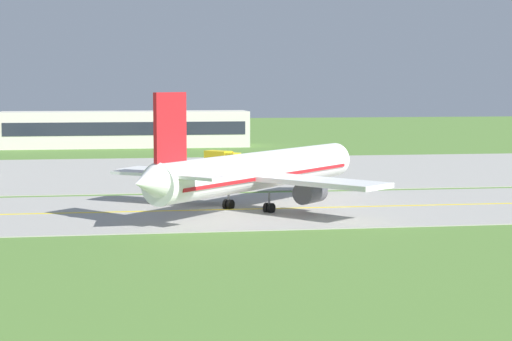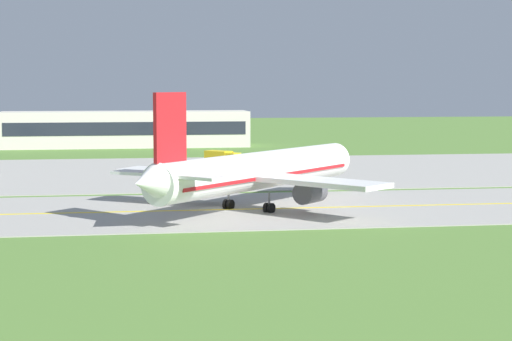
{
  "view_description": "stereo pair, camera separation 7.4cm",
  "coord_description": "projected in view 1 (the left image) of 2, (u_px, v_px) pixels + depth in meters",
  "views": [
    {
      "loc": [
        -11.49,
        -95.65,
        13.62
      ],
      "look_at": [
        3.98,
        2.41,
        4.0
      ],
      "focal_mm": 64.0,
      "sensor_mm": 36.0,
      "label": 1
    },
    {
      "loc": [
        -11.41,
        -95.66,
        13.62
      ],
      "look_at": [
        3.98,
        2.41,
        4.0
      ],
      "focal_mm": 64.0,
      "sensor_mm": 36.0,
      "label": 2
    }
  ],
  "objects": [
    {
      "name": "apron_pad",
      "position": [
        255.0,
        171.0,
        139.98
      ],
      "size": [
        140.0,
        52.0,
        0.1
      ],
      "primitive_type": "cube",
      "color": "#9E9B93",
      "rests_on": "ground"
    },
    {
      "name": "ground_plane",
      "position": [
        223.0,
        211.0,
        97.14
      ],
      "size": [
        500.0,
        500.0,
        0.0
      ],
      "primitive_type": "plane",
      "color": "#517A33"
    },
    {
      "name": "terminal_building",
      "position": [
        126.0,
        129.0,
        192.07
      ],
      "size": [
        51.54,
        10.46,
        8.73
      ],
      "color": "beige",
      "rests_on": "ground"
    },
    {
      "name": "service_truck_pushback",
      "position": [
        173.0,
        167.0,
        130.34
      ],
      "size": [
        4.79,
        6.22,
        2.65
      ],
      "color": "orange",
      "rests_on": "ground"
    },
    {
      "name": "taxiway_strip",
      "position": [
        223.0,
        210.0,
        97.13
      ],
      "size": [
        240.0,
        28.0,
        0.1
      ],
      "primitive_type": "cube",
      "color": "#9E9B93",
      "rests_on": "ground"
    },
    {
      "name": "taxiway_centreline",
      "position": [
        223.0,
        210.0,
        97.13
      ],
      "size": [
        220.0,
        0.6,
        0.01
      ],
      "primitive_type": "cube",
      "color": "yellow",
      "rests_on": "taxiway_strip"
    },
    {
      "name": "service_truck_baggage",
      "position": [
        222.0,
        158.0,
        146.75
      ],
      "size": [
        5.71,
        5.67,
        2.6
      ],
      "color": "yellow",
      "rests_on": "ground"
    },
    {
      "name": "airplane_lead",
      "position": [
        256.0,
        171.0,
        97.35
      ],
      "size": [
        30.35,
        32.05,
        12.7
      ],
      "color": "white",
      "rests_on": "ground"
    }
  ]
}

